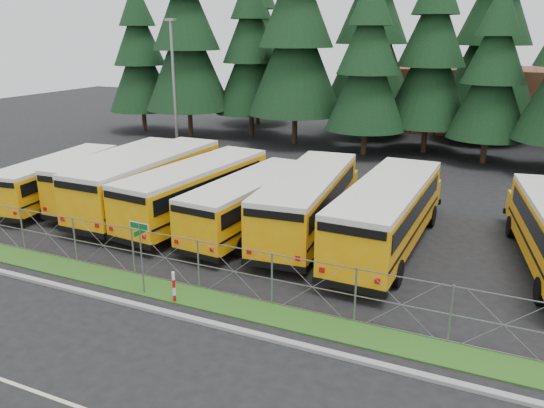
# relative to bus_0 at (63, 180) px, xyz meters

# --- Properties ---
(ground) EXTENTS (120.00, 120.00, 0.00)m
(ground) POSITION_rel_bus_0_xyz_m (13.71, -5.14, -1.30)
(ground) COLOR black
(ground) RESTS_ON ground
(curb) EXTENTS (50.00, 0.25, 0.12)m
(curb) POSITION_rel_bus_0_xyz_m (13.71, -8.24, -1.24)
(curb) COLOR gray
(curb) RESTS_ON ground
(grass_verge) EXTENTS (50.00, 1.40, 0.06)m
(grass_verge) POSITION_rel_bus_0_xyz_m (13.71, -6.84, -1.27)
(grass_verge) COLOR #1B4B15
(grass_verge) RESTS_ON ground
(chainlink_fence) EXTENTS (44.00, 0.10, 2.00)m
(chainlink_fence) POSITION_rel_bus_0_xyz_m (13.71, -6.14, -0.30)
(chainlink_fence) COLOR gray
(chainlink_fence) RESTS_ON ground
(brick_building) EXTENTS (22.00, 10.00, 6.00)m
(brick_building) POSITION_rel_bus_0_xyz_m (19.71, 34.86, 1.70)
(brick_building) COLOR brown
(brick_building) RESTS_ON ground
(bus_0) EXTENTS (3.36, 10.12, 2.60)m
(bus_0) POSITION_rel_bus_0_xyz_m (0.00, 0.00, 0.00)
(bus_0) COLOR orange
(bus_0) RESTS_ON ground
(bus_1) EXTENTS (2.89, 11.13, 2.90)m
(bus_1) POSITION_rel_bus_0_xyz_m (3.19, 1.52, 0.15)
(bus_1) COLOR orange
(bus_1) RESTS_ON ground
(bus_2) EXTENTS (2.98, 11.96, 3.13)m
(bus_2) POSITION_rel_bus_0_xyz_m (5.56, 0.94, 0.26)
(bus_2) COLOR orange
(bus_2) RESTS_ON ground
(bus_3) EXTENTS (3.77, 11.52, 2.97)m
(bus_3) POSITION_rel_bus_0_xyz_m (8.71, 0.59, 0.18)
(bus_3) COLOR orange
(bus_3) RESTS_ON ground
(bus_4) EXTENTS (3.28, 10.58, 2.73)m
(bus_4) POSITION_rel_bus_0_xyz_m (11.87, 0.27, 0.06)
(bus_4) COLOR orange
(bus_4) RESTS_ON ground
(bus_5) EXTENTS (3.76, 11.80, 3.04)m
(bus_5) POSITION_rel_bus_0_xyz_m (14.45, 1.05, 0.22)
(bus_5) COLOR orange
(bus_5) RESTS_ON ground
(bus_6) EXTENTS (3.18, 12.00, 3.12)m
(bus_6) POSITION_rel_bus_0_xyz_m (18.30, 0.60, 0.26)
(bus_6) COLOR orange
(bus_6) RESTS_ON ground
(street_sign) EXTENTS (0.84, 0.55, 2.81)m
(street_sign) POSITION_rel_bus_0_xyz_m (11.07, -7.34, 0.73)
(street_sign) COLOR gray
(street_sign) RESTS_ON ground
(striped_bollard) EXTENTS (0.11, 0.11, 1.20)m
(striped_bollard) POSITION_rel_bus_0_xyz_m (12.47, -7.43, -0.70)
(striped_bollard) COLOR #B20C0C
(striped_bollard) RESTS_ON ground
(light_standard) EXTENTS (0.70, 0.35, 10.14)m
(light_standard) POSITION_rel_bus_0_xyz_m (0.92, 10.11, 4.20)
(light_standard) COLOR gray
(light_standard) RESTS_ON ground
(conifer_0) EXTENTS (6.30, 6.30, 13.93)m
(conifer_0) POSITION_rel_bus_0_xyz_m (-10.05, 20.72, 5.66)
(conifer_0) COLOR black
(conifer_0) RESTS_ON ground
(conifer_1) EXTENTS (7.75, 7.75, 17.14)m
(conifer_1) POSITION_rel_bus_0_xyz_m (-4.43, 20.24, 7.27)
(conifer_1) COLOR black
(conifer_1) RESTS_ON ground
(conifer_2) EXTENTS (6.65, 6.65, 14.70)m
(conifer_2) POSITION_rel_bus_0_xyz_m (0.69, 22.71, 6.05)
(conifer_2) COLOR black
(conifer_2) RESTS_ON ground
(conifer_3) EXTENTS (8.06, 8.06, 17.82)m
(conifer_3) POSITION_rel_bus_0_xyz_m (5.77, 20.82, 7.61)
(conifer_3) COLOR black
(conifer_3) RESTS_ON ground
(conifer_4) EXTENTS (6.23, 6.23, 13.79)m
(conifer_4) POSITION_rel_bus_0_xyz_m (12.35, 19.09, 5.59)
(conifer_4) COLOR black
(conifer_4) RESTS_ON ground
(conifer_5) EXTENTS (6.74, 6.74, 14.91)m
(conifer_5) POSITION_rel_bus_0_xyz_m (16.53, 22.00, 6.15)
(conifer_5) COLOR black
(conifer_5) RESTS_ON ground
(conifer_6) EXTENTS (5.78, 5.78, 12.78)m
(conifer_6) POSITION_rel_bus_0_xyz_m (21.16, 20.03, 5.09)
(conifer_6) COLOR black
(conifer_6) RESTS_ON ground
(conifer_10) EXTENTS (7.35, 7.35, 16.26)m
(conifer_10) POSITION_rel_bus_0_xyz_m (-1.74, 29.05, 6.83)
(conifer_10) COLOR black
(conifer_10) RESTS_ON ground
(conifer_11) EXTENTS (8.28, 8.28, 18.30)m
(conifer_11) POSITION_rel_bus_0_xyz_m (10.50, 27.05, 7.85)
(conifer_11) COLOR black
(conifer_11) RESTS_ON ground
(conifer_12) EXTENTS (8.22, 8.22, 18.18)m
(conifer_12) POSITION_rel_bus_0_xyz_m (20.47, 28.78, 7.79)
(conifer_12) COLOR black
(conifer_12) RESTS_ON ground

